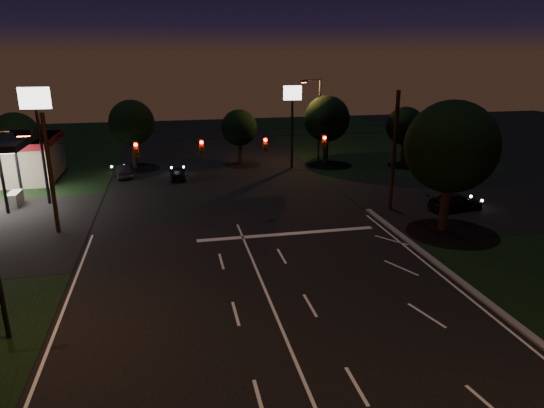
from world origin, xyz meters
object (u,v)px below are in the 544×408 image
object	(u,v)px
tree_right_near	(450,147)
car_oncoming_a	(178,173)
utility_pole_right	(390,209)
car_oncoming_b	(122,171)
car_cross	(456,202)

from	to	relation	value
tree_right_near	car_oncoming_a	distance (m)	25.22
utility_pole_right	car_oncoming_b	bearing A→B (deg)	145.05
car_oncoming_a	car_cross	size ratio (longest dim) A/B	0.81
utility_pole_right	car_oncoming_b	world-z (taller)	utility_pole_right
utility_pole_right	car_oncoming_a	distance (m)	20.32
tree_right_near	car_oncoming_a	bearing A→B (deg)	134.34
car_oncoming_a	car_cross	world-z (taller)	car_cross
utility_pole_right	tree_right_near	xyz separation A→B (m)	(1.53, -4.83, 5.68)
tree_right_near	car_oncoming_a	world-z (taller)	tree_right_near
car_cross	tree_right_near	bearing A→B (deg)	128.75
utility_pole_right	car_cross	bearing A→B (deg)	-13.64
tree_right_near	car_oncoming_b	size ratio (longest dim) A/B	2.33
utility_pole_right	car_cross	world-z (taller)	utility_pole_right
tree_right_near	car_cross	distance (m)	7.06
car_oncoming_b	car_oncoming_a	bearing A→B (deg)	145.60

